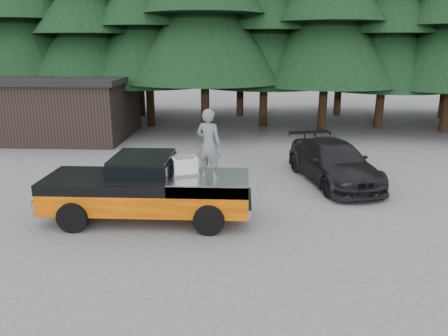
{
  "coord_description": "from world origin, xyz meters",
  "views": [
    {
      "loc": [
        1.37,
        -11.32,
        4.93
      ],
      "look_at": [
        0.82,
        0.0,
        1.71
      ],
      "focal_mm": 35.0,
      "sensor_mm": 36.0,
      "label": 1
    }
  ],
  "objects_px": {
    "pickup_truck": "(148,197)",
    "man_on_bed": "(209,144)",
    "utility_building": "(55,107)",
    "air_compressor": "(184,166)",
    "parked_car": "(333,162)"
  },
  "relations": [
    {
      "from": "pickup_truck",
      "to": "man_on_bed",
      "type": "xyz_separation_m",
      "value": [
        1.8,
        -0.21,
        1.64
      ]
    },
    {
      "from": "man_on_bed",
      "to": "utility_building",
      "type": "bearing_deg",
      "value": -30.06
    },
    {
      "from": "air_compressor",
      "to": "parked_car",
      "type": "bearing_deg",
      "value": 16.8
    },
    {
      "from": "air_compressor",
      "to": "utility_building",
      "type": "height_order",
      "value": "utility_building"
    },
    {
      "from": "pickup_truck",
      "to": "man_on_bed",
      "type": "height_order",
      "value": "man_on_bed"
    },
    {
      "from": "air_compressor",
      "to": "pickup_truck",
      "type": "bearing_deg",
      "value": 170.04
    },
    {
      "from": "parked_car",
      "to": "man_on_bed",
      "type": "bearing_deg",
      "value": -150.01
    },
    {
      "from": "air_compressor",
      "to": "man_on_bed",
      "type": "relative_size",
      "value": 0.35
    },
    {
      "from": "parked_car",
      "to": "utility_building",
      "type": "distance_m",
      "value": 15.66
    },
    {
      "from": "man_on_bed",
      "to": "air_compressor",
      "type": "bearing_deg",
      "value": -6.54
    },
    {
      "from": "parked_car",
      "to": "utility_building",
      "type": "height_order",
      "value": "utility_building"
    },
    {
      "from": "air_compressor",
      "to": "man_on_bed",
      "type": "xyz_separation_m",
      "value": [
        0.74,
        -0.39,
        0.74
      ]
    },
    {
      "from": "pickup_truck",
      "to": "parked_car",
      "type": "relative_size",
      "value": 1.16
    },
    {
      "from": "utility_building",
      "to": "pickup_truck",
      "type": "bearing_deg",
      "value": -56.67
    },
    {
      "from": "air_compressor",
      "to": "parked_car",
      "type": "xyz_separation_m",
      "value": [
        5.0,
        3.72,
        -0.81
      ]
    }
  ]
}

